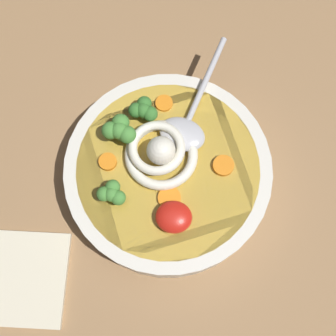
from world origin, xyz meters
The scene contains 13 objects.
table_slab centered at (0.00, 0.00, 1.26)cm, with size 135.48×135.48×2.51cm, color #936D47.
soup_bowl centered at (3.09, 1.98, 5.59)cm, with size 26.52×26.52×5.95cm.
noodle_pile centered at (4.24, 0.40, 9.74)cm, with size 10.21×10.01×4.10cm.
soup_spoon centered at (1.27, -3.76, 9.26)cm, with size 8.43×17.42×1.60cm.
chili_sauce_dollop centered at (1.81, 8.34, 9.47)cm, with size 4.45×4.01×2.00cm, color red.
broccoli_floret_front centered at (6.86, -4.87, 10.35)cm, with size 3.80×3.27×3.00cm.
broccoli_floret_far centered at (9.49, 6.31, 10.25)cm, with size 3.61×3.11×2.86cm.
broccoli_floret_center centered at (9.51, -1.76, 10.65)cm, with size 4.41×3.80×3.49cm.
carrot_slice_right centered at (2.57, 5.88, 8.72)cm, with size 2.84×2.84×0.52cm, color orange.
carrot_slice_near_spoon centered at (10.72, 1.97, 8.82)cm, with size 2.27×2.27×0.70cm, color orange.
carrot_slice_beside_noodles centered at (4.43, -6.77, 8.67)cm, with size 2.29×2.29×0.40cm, color orange.
carrot_slice_beside_chili centered at (-3.83, 1.12, 8.80)cm, with size 2.68×2.68×0.67cm, color orange.
folded_napkin centered at (22.32, 17.01, 2.91)cm, with size 14.71×12.06×0.80cm, color beige.
Camera 1 is at (1.59, 18.25, 63.41)cm, focal length 48.59 mm.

